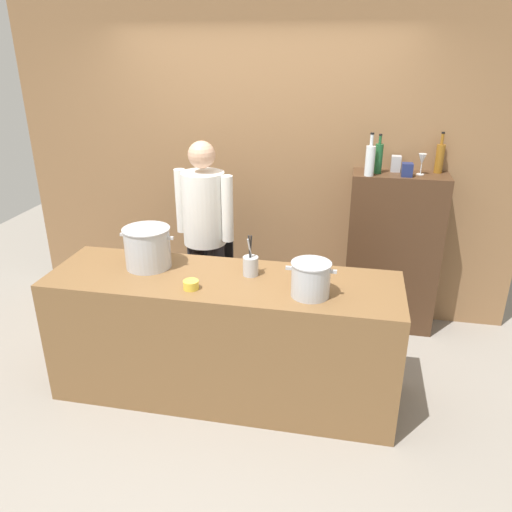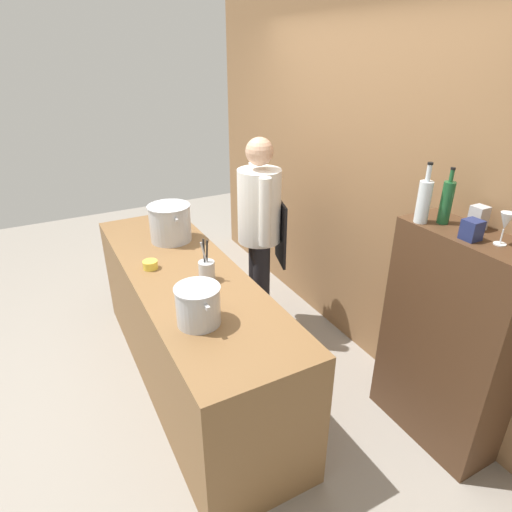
# 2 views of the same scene
# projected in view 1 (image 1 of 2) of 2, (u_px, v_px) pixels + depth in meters

# --- Properties ---
(ground_plane) EXTENTS (8.00, 8.00, 0.00)m
(ground_plane) POSITION_uv_depth(u_px,v_px,m) (225.00, 389.00, 3.68)
(ground_plane) COLOR gray
(brick_back_panel) EXTENTS (4.40, 0.10, 3.00)m
(brick_back_panel) POSITION_uv_depth(u_px,v_px,m) (262.00, 148.00, 4.36)
(brick_back_panel) COLOR olive
(brick_back_panel) RESTS_ON ground_plane
(prep_counter) EXTENTS (2.36, 0.70, 0.90)m
(prep_counter) POSITION_uv_depth(u_px,v_px,m) (224.00, 337.00, 3.50)
(prep_counter) COLOR brown
(prep_counter) RESTS_ON ground_plane
(bar_cabinet) EXTENTS (0.76, 0.32, 1.37)m
(bar_cabinet) POSITION_uv_depth(u_px,v_px,m) (392.00, 253.00, 4.27)
(bar_cabinet) COLOR #472D1C
(bar_cabinet) RESTS_ON ground_plane
(chef) EXTENTS (0.51, 0.40, 1.66)m
(chef) POSITION_uv_depth(u_px,v_px,m) (205.00, 228.00, 4.04)
(chef) COLOR black
(chef) RESTS_ON ground_plane
(stockpot_large) EXTENTS (0.38, 0.32, 0.28)m
(stockpot_large) POSITION_uv_depth(u_px,v_px,m) (148.00, 248.00, 3.45)
(stockpot_large) COLOR #B7BABF
(stockpot_large) RESTS_ON prep_counter
(stockpot_small) EXTENTS (0.31, 0.25, 0.22)m
(stockpot_small) POSITION_uv_depth(u_px,v_px,m) (311.00, 279.00, 3.06)
(stockpot_small) COLOR #B7BABF
(stockpot_small) RESTS_ON prep_counter
(utensil_crock) EXTENTS (0.10, 0.10, 0.29)m
(utensil_crock) POSITION_uv_depth(u_px,v_px,m) (251.00, 265.00, 3.35)
(utensil_crock) COLOR #B7BABF
(utensil_crock) RESTS_ON prep_counter
(butter_jar) EXTENTS (0.10, 0.10, 0.06)m
(butter_jar) POSITION_uv_depth(u_px,v_px,m) (191.00, 285.00, 3.18)
(butter_jar) COLOR yellow
(butter_jar) RESTS_ON prep_counter
(wine_bottle_green) EXTENTS (0.06, 0.06, 0.31)m
(wine_bottle_green) POSITION_uv_depth(u_px,v_px,m) (378.00, 158.00, 3.98)
(wine_bottle_green) COLOR #1E592D
(wine_bottle_green) RESTS_ON bar_cabinet
(wine_bottle_clear) EXTENTS (0.07, 0.07, 0.33)m
(wine_bottle_clear) POSITION_uv_depth(u_px,v_px,m) (370.00, 160.00, 3.90)
(wine_bottle_clear) COLOR silver
(wine_bottle_clear) RESTS_ON bar_cabinet
(wine_bottle_amber) EXTENTS (0.07, 0.07, 0.32)m
(wine_bottle_amber) POSITION_uv_depth(u_px,v_px,m) (440.00, 158.00, 3.99)
(wine_bottle_amber) COLOR #8C5919
(wine_bottle_amber) RESTS_ON bar_cabinet
(wine_glass_short) EXTENTS (0.06, 0.06, 0.17)m
(wine_glass_short) POSITION_uv_depth(u_px,v_px,m) (422.00, 160.00, 3.94)
(wine_glass_short) COLOR silver
(wine_glass_short) RESTS_ON bar_cabinet
(spice_tin_silver) EXTENTS (0.08, 0.08, 0.13)m
(spice_tin_silver) POSITION_uv_depth(u_px,v_px,m) (396.00, 164.00, 4.06)
(spice_tin_silver) COLOR #B2B2B7
(spice_tin_silver) RESTS_ON bar_cabinet
(spice_tin_navy) EXTENTS (0.08, 0.08, 0.10)m
(spice_tin_navy) POSITION_uv_depth(u_px,v_px,m) (407.00, 170.00, 3.91)
(spice_tin_navy) COLOR navy
(spice_tin_navy) RESTS_ON bar_cabinet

